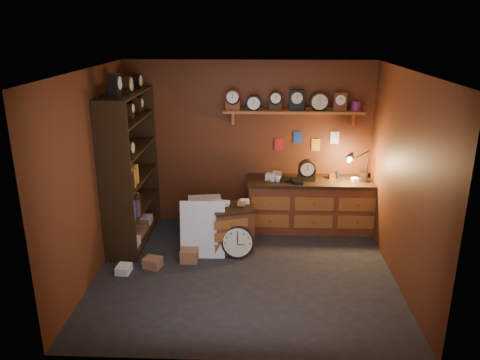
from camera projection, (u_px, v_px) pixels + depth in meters
name	position (u px, v px, depth m)	size (l,w,h in m)	color
floor	(245.00, 271.00, 6.42)	(4.00, 4.00, 0.00)	black
room_shell	(249.00, 148.00, 5.97)	(4.02, 3.62, 2.71)	#552914
shelving_unit	(128.00, 162.00, 7.02)	(0.47, 1.60, 2.58)	black
workbench	(312.00, 202.00, 7.62)	(2.12, 0.66, 1.36)	brown
low_cabinet	(232.00, 226.00, 6.95)	(0.72, 0.66, 0.77)	brown
big_round_clock	(238.00, 242.00, 6.75)	(0.48, 0.16, 0.48)	black
white_panel	(203.00, 256.00, 6.85)	(0.64, 0.03, 0.86)	silver
mini_fridge	(205.00, 216.00, 7.54)	(0.61, 0.63, 0.55)	silver
floor_box_a	(153.00, 263.00, 6.51)	(0.23, 0.20, 0.14)	#8E5E3D
floor_box_b	(124.00, 269.00, 6.37)	(0.18, 0.22, 0.11)	white
floor_box_c	(189.00, 255.00, 6.66)	(0.24, 0.20, 0.18)	#8E5E3D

